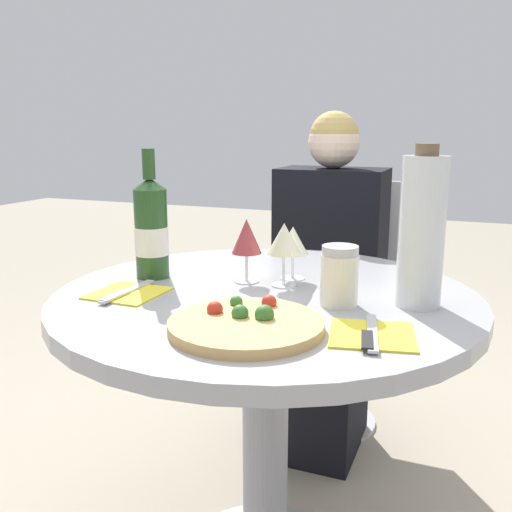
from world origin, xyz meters
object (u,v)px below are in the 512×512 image
object	(u,v)px
wine_bottle	(151,229)
chair_behind_diner	(334,308)
seated_diner	(324,299)
pizza_large	(246,324)
tall_carafe	(422,231)
dining_table	(266,356)

from	to	relation	value
wine_bottle	chair_behind_diner	bearing A→B (deg)	72.61
seated_diner	pizza_large	size ratio (longest dim) A/B	4.00
pizza_large	wine_bottle	xyz separation A→B (m)	(-0.36, 0.27, 0.11)
seated_diner	pizza_large	world-z (taller)	seated_diner
chair_behind_diner	seated_diner	distance (m)	0.17
pizza_large	tall_carafe	distance (m)	0.41
dining_table	tall_carafe	bearing A→B (deg)	4.60
pizza_large	tall_carafe	world-z (taller)	tall_carafe
wine_bottle	dining_table	bearing A→B (deg)	-4.44
tall_carafe	seated_diner	bearing A→B (deg)	119.25
chair_behind_diner	seated_diner	xyz separation A→B (m)	(-0.00, -0.15, 0.08)
dining_table	seated_diner	xyz separation A→B (m)	(-0.05, 0.70, -0.07)
dining_table	seated_diner	bearing A→B (deg)	94.08
dining_table	wine_bottle	world-z (taller)	wine_bottle
pizza_large	tall_carafe	xyz separation A→B (m)	(0.28, 0.27, 0.15)
seated_diner	pizza_large	bearing A→B (deg)	96.24
dining_table	pizza_large	bearing A→B (deg)	-77.61
wine_bottle	tall_carafe	size ratio (longest dim) A/B	0.94
chair_behind_diner	wine_bottle	xyz separation A→B (m)	(-0.26, -0.83, 0.42)
wine_bottle	tall_carafe	world-z (taller)	tall_carafe
chair_behind_diner	wine_bottle	distance (m)	0.97
chair_behind_diner	tall_carafe	world-z (taller)	tall_carafe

